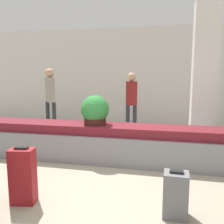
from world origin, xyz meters
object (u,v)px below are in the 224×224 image
object	(u,v)px
traveler_1	(131,97)
potted_plant_1	(95,111)
suitcase_2	(23,176)
pillar	(204,77)
suitcase_3	(176,195)
traveler_0	(50,94)

from	to	relation	value
traveler_1	potted_plant_1	bearing A→B (deg)	-47.02
suitcase_2	traveler_1	xyz separation A→B (m)	(0.82, 4.12, 0.66)
pillar	traveler_1	world-z (taller)	pillar
suitcase_2	suitcase_3	world-z (taller)	suitcase_2
suitcase_3	potted_plant_1	world-z (taller)	potted_plant_1
pillar	suitcase_2	bearing A→B (deg)	-129.48
potted_plant_1	pillar	bearing A→B (deg)	31.01
traveler_0	traveler_1	distance (m)	2.31
suitcase_2	suitcase_3	xyz separation A→B (m)	(1.92, 0.10, -0.09)
suitcase_2	traveler_0	bearing A→B (deg)	101.38
suitcase_2	traveler_1	bearing A→B (deg)	69.08
suitcase_2	traveler_0	xyz separation A→B (m)	(-1.47, 3.81, 0.74)
potted_plant_1	traveler_1	xyz separation A→B (m)	(0.38, 2.29, 0.06)
pillar	potted_plant_1	world-z (taller)	pillar
pillar	potted_plant_1	bearing A→B (deg)	-148.99
traveler_1	pillar	bearing A→B (deg)	22.30
traveler_0	potted_plant_1	bearing A→B (deg)	-1.32
pillar	potted_plant_1	xyz separation A→B (m)	(-2.13, -1.28, -0.63)
pillar	suitcase_3	bearing A→B (deg)	-102.06
suitcase_2	potted_plant_1	size ratio (longest dim) A/B	1.34
suitcase_3	potted_plant_1	xyz separation A→B (m)	(-1.48, 1.73, 0.69)
traveler_0	suitcase_2	bearing A→B (deg)	-24.16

